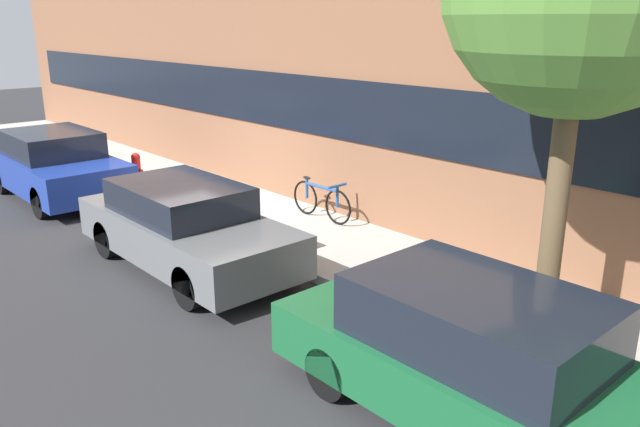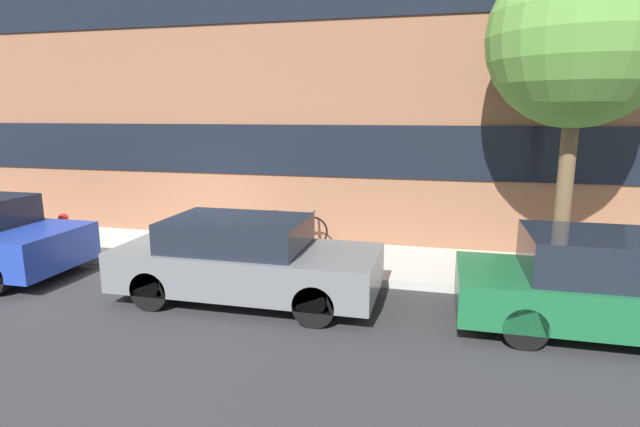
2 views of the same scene
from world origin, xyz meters
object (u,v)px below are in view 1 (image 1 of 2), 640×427
(bicycle, at_px, (321,200))
(parked_car_blue, at_px, (56,165))
(fire_hydrant, at_px, (137,169))
(parked_car_grey, at_px, (185,226))
(parked_car_green, at_px, (485,363))

(bicycle, bearing_deg, parked_car_blue, -152.17)
(parked_car_blue, height_order, fire_hydrant, parked_car_blue)
(fire_hydrant, distance_m, bicycle, 4.79)
(parked_car_blue, relative_size, parked_car_grey, 0.96)
(parked_car_grey, bearing_deg, parked_car_blue, -180.00)
(fire_hydrant, bearing_deg, bicycle, 17.41)
(parked_car_grey, relative_size, parked_car_green, 0.94)
(fire_hydrant, bearing_deg, parked_car_grey, -17.60)
(fire_hydrant, relative_size, bicycle, 0.49)
(fire_hydrant, height_order, bicycle, fire_hydrant)
(parked_car_grey, distance_m, bicycle, 2.91)
(parked_car_grey, relative_size, fire_hydrant, 5.47)
(bicycle, bearing_deg, parked_car_green, -28.74)
(parked_car_green, bearing_deg, parked_car_grey, 180.00)
(parked_car_green, height_order, bicycle, parked_car_green)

